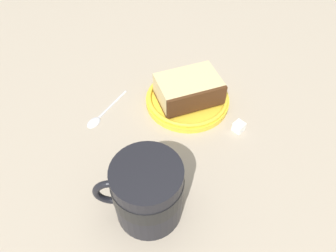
# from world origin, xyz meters

# --- Properties ---
(ground_plane) EXTENTS (1.55, 1.55, 0.03)m
(ground_plane) POSITION_xyz_m (0.00, 0.00, -0.01)
(ground_plane) COLOR tan
(small_plate) EXTENTS (0.16, 0.16, 0.02)m
(small_plate) POSITION_xyz_m (-0.07, -0.01, 0.01)
(small_plate) COLOR yellow
(small_plate) RESTS_ON ground_plane
(cake_slice) EXTENTS (0.13, 0.11, 0.05)m
(cake_slice) POSITION_xyz_m (-0.07, -0.01, 0.03)
(cake_slice) COLOR #472814
(cake_slice) RESTS_ON small_plate
(tea_mug) EXTENTS (0.12, 0.10, 0.10)m
(tea_mug) POSITION_xyz_m (0.11, 0.14, 0.06)
(tea_mug) COLOR black
(tea_mug) RESTS_ON ground_plane
(teaspoon) EXTENTS (0.11, 0.06, 0.01)m
(teaspoon) POSITION_xyz_m (0.09, -0.07, 0.00)
(teaspoon) COLOR silver
(teaspoon) RESTS_ON ground_plane
(sugar_cube) EXTENTS (0.02, 0.02, 0.02)m
(sugar_cube) POSITION_xyz_m (-0.11, 0.10, 0.01)
(sugar_cube) COLOR white
(sugar_cube) RESTS_ON ground_plane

